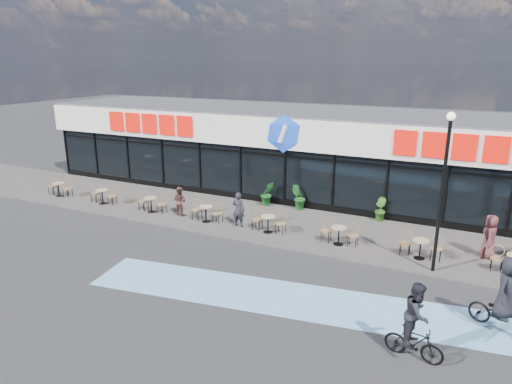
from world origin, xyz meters
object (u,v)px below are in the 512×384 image
Objects in this scene: patron_left at (239,210)px; potted_plant_mid at (298,197)px; pedestrian_a at (490,236)px; lamp_post at (443,181)px; patron_right at (180,201)px; bistro_set_0 at (60,188)px; potted_plant_left at (267,193)px; potted_plant_right at (380,209)px; cyclist_a at (416,326)px; cyclist_b at (504,304)px.

potted_plant_mid is at bearing -116.09° from patron_left.
pedestrian_a is (8.39, -2.25, 0.22)m from potted_plant_mid.
patron_right is (-11.46, 1.11, -2.58)m from lamp_post.
bistro_set_0 is 7.70m from patron_right.
lamp_post is 8.38m from potted_plant_mid.
patron_left is (10.93, 0.00, 0.33)m from bistro_set_0.
pedestrian_a is at bearing -15.00° from potted_plant_mid.
patron_right is at bearing -134.96° from potted_plant_left.
potted_plant_left is 1.65m from potted_plant_mid.
potted_plant_right is 0.65× the size of pedestrian_a.
patron_right is at bearing -146.15° from potted_plant_mid.
lamp_post is at bearing -33.01° from potted_plant_mid.
patron_left is (0.09, -3.32, 0.17)m from potted_plant_left.
potted_plant_mid is at bearing 124.71° from cyclist_a.
cyclist_a is at bearing -74.38° from potted_plant_right.
cyclist_a is at bearing -90.10° from lamp_post.
potted_plant_right is at bearing 121.55° from lamp_post.
lamp_post is 3.32× the size of pedestrian_a.
patron_left is 10.98m from cyclist_b.
potted_plant_left is at bearing 152.81° from lamp_post.
potted_plant_mid is 1.14× the size of potted_plant_right.
patron_right is at bearing -84.63° from pedestrian_a.
patron_left is 3.24m from patron_right.
potted_plant_mid is at bearing 146.99° from lamp_post.
potted_plant_right is at bearing 105.62° from cyclist_a.
cyclist_b reaches higher than potted_plant_mid.
patron_left reaches higher than bistro_set_0.
potted_plant_left is at bearing -130.10° from patron_right.
cyclist_b is (0.31, -5.05, -0.09)m from pedestrian_a.
potted_plant_mid is at bearing 140.02° from cyclist_b.
pedestrian_a is at bearing -174.85° from patron_left.
pedestrian_a is 0.80× the size of cyclist_a.
lamp_post is at bearing -2.83° from bistro_set_0.
cyclist_b is at bearing 4.68° from pedestrian_a.
cyclist_a is (11.45, -6.39, 0.15)m from patron_right.
bistro_set_0 is at bearing 161.98° from cyclist_a.
cyclist_a is (2.72, -9.72, 0.30)m from potted_plant_right.
potted_plant_mid reaches higher than bistro_set_0.
potted_plant_left is 0.56× the size of cyclist_b.
potted_plant_left is 3.32m from patron_left.
patron_right is at bearing 163.19° from cyclist_b.
potted_plant_right is at bearing -154.28° from patron_right.
cyclist_a is at bearing 155.69° from patron_right.
potted_plant_mid is at bearing 15.15° from bistro_set_0.
potted_plant_left is 4.46m from patron_right.
lamp_post reaches higher than patron_left.
lamp_post is 4.51× the size of potted_plant_mid.
lamp_post reaches higher than bistro_set_0.
lamp_post is 11.80m from patron_right.
bistro_set_0 is at bearing -162.98° from potted_plant_left.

